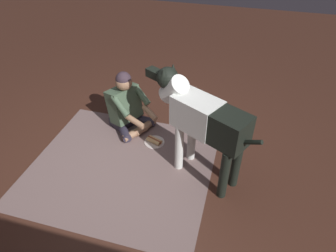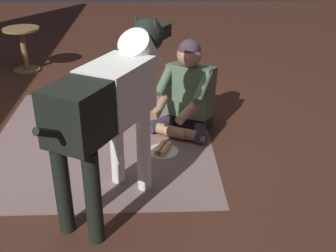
{
  "view_description": "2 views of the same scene",
  "coord_description": "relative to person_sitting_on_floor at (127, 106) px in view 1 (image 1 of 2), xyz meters",
  "views": [
    {
      "loc": [
        -1.17,
        2.28,
        2.5
      ],
      "look_at": [
        -0.45,
        -0.29,
        0.42
      ],
      "focal_mm": 32.13,
      "sensor_mm": 36.0,
      "label": 1
    },
    {
      "loc": [
        -3.24,
        -0.37,
        1.72
      ],
      "look_at": [
        -0.42,
        -0.48,
        0.33
      ],
      "focal_mm": 45.65,
      "sensor_mm": 36.0,
      "label": 2
    }
  ],
  "objects": [
    {
      "name": "ground_plane",
      "position": [
        -0.2,
        0.67,
        -0.33
      ],
      "size": [
        13.01,
        13.01,
        0.0
      ],
      "primitive_type": "plane",
      "color": "#45261B"
    },
    {
      "name": "area_rug",
      "position": [
        -0.19,
        0.73,
        -0.33
      ],
      "size": [
        2.05,
        1.83,
        0.01
      ],
      "primitive_type": "cube",
      "color": "#7A625F",
      "rests_on": "ground"
    },
    {
      "name": "person_sitting_on_floor",
      "position": [
        0.0,
        0.0,
        0.0
      ],
      "size": [
        0.71,
        0.63,
        0.81
      ],
      "color": "#322E3F",
      "rests_on": "ground"
    },
    {
      "name": "large_dog",
      "position": [
        -1.04,
        0.55,
        0.4
      ],
      "size": [
        1.28,
        0.75,
        1.15
      ],
      "color": "white",
      "rests_on": "ground"
    },
    {
      "name": "hot_dog_on_plate",
      "position": [
        -0.43,
        0.23,
        -0.3
      ],
      "size": [
        0.26,
        0.26,
        0.06
      ],
      "color": "silver",
      "rests_on": "ground"
    }
  ]
}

